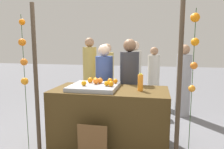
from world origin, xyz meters
TOP-DOWN VIEW (x-y plane):
  - ground_plane at (0.00, 0.00)m, footprint 24.00×24.00m
  - stall_counter at (0.00, 0.00)m, footprint 1.73×0.83m
  - orange_tray at (-0.24, -0.01)m, footprint 0.71×0.68m
  - orange_0 at (0.04, -0.10)m, footprint 0.08×0.08m
  - orange_1 at (-0.18, 0.11)m, footprint 0.09×0.09m
  - orange_2 at (-0.28, 0.20)m, footprint 0.08×0.08m
  - orange_3 at (-0.35, 0.13)m, footprint 0.08×0.08m
  - orange_4 at (0.05, 0.16)m, footprint 0.07×0.07m
  - orange_5 at (-0.23, 0.04)m, footprint 0.09×0.09m
  - orange_6 at (-0.03, -0.07)m, footprint 0.08×0.08m
  - orange_7 at (-0.03, 0.14)m, footprint 0.08×0.08m
  - orange_8 at (-0.37, -0.12)m, footprint 0.08×0.08m
  - juice_bottle at (0.45, -0.03)m, footprint 0.08×0.08m
  - chalkboard_sign at (-0.11, -0.58)m, footprint 0.39×0.03m
  - vendor_left at (-0.24, 0.63)m, footprint 0.31×0.31m
  - vendor_right at (0.22, 0.62)m, footprint 0.33×0.33m
  - crowd_person_0 at (0.16, 2.09)m, footprint 0.33×0.33m
  - crowd_person_1 at (0.62, 2.38)m, footprint 0.30×0.30m
  - crowd_person_2 at (-0.96, 2.04)m, footprint 0.34×0.34m
  - crowd_person_3 at (1.27, 1.67)m, footprint 0.31×0.31m
  - crowd_person_4 at (-0.48, 1.89)m, footprint 0.31×0.31m
  - canopy_post_left at (-0.94, -0.45)m, footprint 0.06×0.06m
  - canopy_post_right at (0.94, -0.45)m, footprint 0.06×0.06m
  - garland_strand_left at (-1.12, -0.45)m, footprint 0.11×0.10m
  - garland_strand_right at (1.08, -0.49)m, footprint 0.11×0.11m

SIDE VIEW (x-z plane):
  - ground_plane at x=0.00m, z-range 0.00..0.00m
  - chalkboard_sign at x=-0.11m, z-range -0.01..0.54m
  - stall_counter at x=0.00m, z-range 0.00..0.89m
  - crowd_person_1 at x=0.62m, z-range -0.05..1.43m
  - crowd_person_3 at x=1.27m, z-range -0.05..1.50m
  - vendor_left at x=-0.24m, z-range -0.05..1.50m
  - crowd_person_4 at x=-0.48m, z-range -0.05..1.51m
  - crowd_person_0 at x=0.16m, z-range -0.06..1.57m
  - vendor_right at x=0.22m, z-range -0.06..1.59m
  - crowd_person_2 at x=-0.96m, z-range -0.06..1.66m
  - orange_tray at x=-0.24m, z-range 0.89..0.95m
  - orange_4 at x=0.05m, z-range 0.95..1.02m
  - orange_8 at x=-0.37m, z-range 0.95..1.02m
  - orange_6 at x=-0.03m, z-range 0.95..1.02m
  - orange_2 at x=-0.28m, z-range 0.95..1.03m
  - orange_0 at x=0.04m, z-range 0.95..1.03m
  - orange_7 at x=-0.03m, z-range 0.95..1.03m
  - orange_3 at x=-0.35m, z-range 0.95..1.03m
  - orange_5 at x=-0.23m, z-range 0.95..1.04m
  - orange_1 at x=-0.18m, z-range 0.95..1.04m
  - juice_bottle at x=0.45m, z-range 0.88..1.14m
  - canopy_post_left at x=-0.94m, z-range 0.00..2.10m
  - canopy_post_right at x=0.94m, z-range 0.00..2.10m
  - garland_strand_left at x=-1.12m, z-range 0.41..2.37m
  - garland_strand_right at x=1.08m, z-range 0.54..2.49m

